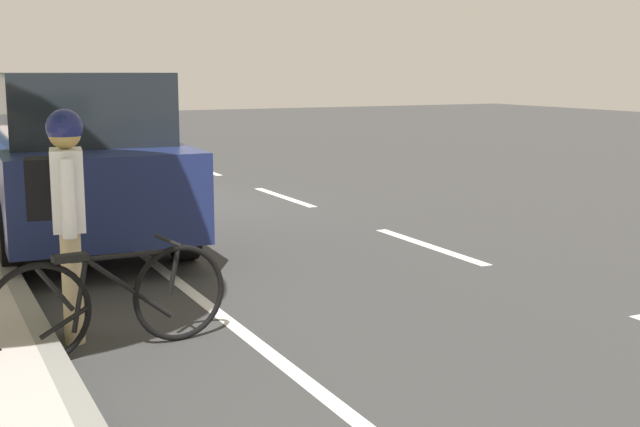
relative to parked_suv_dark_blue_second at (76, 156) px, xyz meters
The scene contains 6 objects.
ground 2.14m from the parked_suv_dark_blue_second, 115.61° to the right, with size 58.71×58.71×0.00m, color #343434.
lane_stripe_centre 4.29m from the parked_suv_dark_blue_second, 149.14° to the right, with size 0.14×35.80×0.01m.
lane_stripe_bike_edge 2.03m from the parked_suv_dark_blue_second, 105.83° to the right, with size 0.12×36.70×0.01m, color white.
parked_suv_dark_blue_second is the anchor object (origin of this frame).
bicycle_at_curb 4.26m from the parked_suv_dark_blue_second, 82.83° to the left, with size 1.77×0.46×0.79m.
cyclist_with_backpack 3.80m from the parked_suv_dark_blue_second, 78.61° to the left, with size 0.45×0.61×1.74m.
Camera 1 is at (2.54, 11.73, 2.02)m, focal length 46.99 mm.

